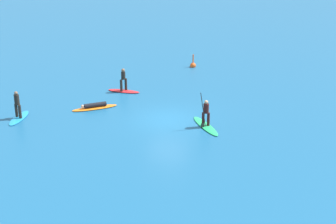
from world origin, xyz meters
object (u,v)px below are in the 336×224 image
at_px(surfer_on_orange_board, 95,107).
at_px(surfer_on_blue_board, 18,111).
at_px(marker_buoy, 193,65).
at_px(surfer_on_green_board, 206,120).
at_px(surfer_on_red_board, 124,86).

xyz_separation_m(surfer_on_orange_board, surfer_on_blue_board, (-3.74, -3.28, 0.36)).
xyz_separation_m(surfer_on_blue_board, marker_buoy, (7.00, 15.10, -0.33)).
distance_m(surfer_on_green_board, surfer_on_orange_board, 7.96).
distance_m(surfer_on_red_board, surfer_on_green_board, 8.64).
bearing_deg(surfer_on_green_board, marker_buoy, 159.57).
distance_m(surfer_on_green_board, surfer_on_blue_board, 12.06).
distance_m(surfer_on_orange_board, marker_buoy, 12.25).
bearing_deg(surfer_on_red_board, surfer_on_blue_board, 55.59).
bearing_deg(surfer_on_orange_board, marker_buoy, -147.62).
relative_size(surfer_on_red_board, marker_buoy, 1.99).
distance_m(surfer_on_orange_board, surfer_on_blue_board, 4.99).
relative_size(surfer_on_blue_board, marker_buoy, 2.14).
distance_m(surfer_on_blue_board, marker_buoy, 16.65).
bearing_deg(surfer_on_red_board, surfer_on_green_board, 146.85).
height_order(surfer_on_green_board, surfer_on_orange_board, surfer_on_green_board).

